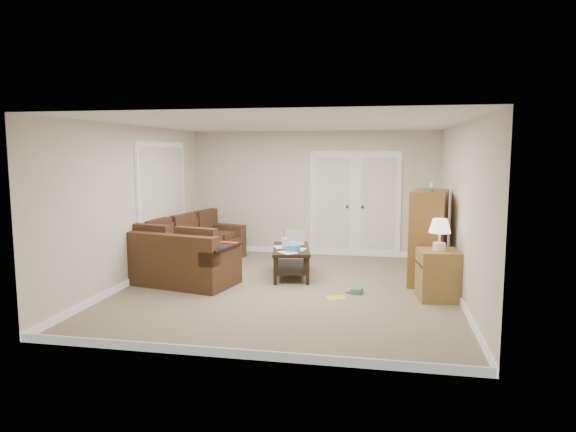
% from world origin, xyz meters
% --- Properties ---
extents(floor, '(5.50, 5.50, 0.00)m').
position_xyz_m(floor, '(0.00, 0.00, 0.00)').
color(floor, gray).
rests_on(floor, ground).
extents(ceiling, '(5.00, 5.50, 0.02)m').
position_xyz_m(ceiling, '(0.00, 0.00, 2.50)').
color(ceiling, silver).
rests_on(ceiling, wall_back).
extents(wall_left, '(0.02, 5.50, 2.50)m').
position_xyz_m(wall_left, '(-2.50, 0.00, 1.25)').
color(wall_left, beige).
rests_on(wall_left, floor).
extents(wall_right, '(0.02, 5.50, 2.50)m').
position_xyz_m(wall_right, '(2.50, 0.00, 1.25)').
color(wall_right, beige).
rests_on(wall_right, floor).
extents(wall_back, '(5.00, 0.02, 2.50)m').
position_xyz_m(wall_back, '(0.00, 2.75, 1.25)').
color(wall_back, beige).
rests_on(wall_back, floor).
extents(wall_front, '(5.00, 0.02, 2.50)m').
position_xyz_m(wall_front, '(0.00, -2.75, 1.25)').
color(wall_front, beige).
rests_on(wall_front, floor).
extents(baseboards, '(5.00, 5.50, 0.10)m').
position_xyz_m(baseboards, '(0.00, 0.00, 0.05)').
color(baseboards, silver).
rests_on(baseboards, floor).
extents(french_doors, '(1.80, 0.05, 2.13)m').
position_xyz_m(french_doors, '(0.85, 2.71, 1.04)').
color(french_doors, silver).
rests_on(french_doors, floor).
extents(window_left, '(0.05, 1.92, 1.42)m').
position_xyz_m(window_left, '(-2.46, 1.00, 1.55)').
color(window_left, silver).
rests_on(window_left, wall_left).
extents(sectional_sofa, '(1.98, 3.07, 0.85)m').
position_xyz_m(sectional_sofa, '(-1.89, 0.67, 0.33)').
color(sectional_sofa, '#4A2F1C').
rests_on(sectional_sofa, floor).
extents(coffee_table, '(0.81, 1.29, 0.82)m').
position_xyz_m(coffee_table, '(-0.09, 0.78, 0.27)').
color(coffee_table, black).
rests_on(coffee_table, floor).
extents(tv_armoire, '(0.67, 1.01, 1.60)m').
position_xyz_m(tv_armoire, '(2.12, 0.73, 0.75)').
color(tv_armoire, brown).
rests_on(tv_armoire, floor).
extents(side_cabinet, '(0.61, 0.61, 1.16)m').
position_xyz_m(side_cabinet, '(2.20, -0.18, 0.42)').
color(side_cabinet, olive).
rests_on(side_cabinet, floor).
extents(space_heater, '(0.12, 0.10, 0.27)m').
position_xyz_m(space_heater, '(2.15, 2.18, 0.13)').
color(space_heater, white).
rests_on(space_heater, floor).
extents(floor_magazine, '(0.32, 0.29, 0.01)m').
position_xyz_m(floor_magazine, '(0.77, -0.38, 0.00)').
color(floor_magazine, yellow).
rests_on(floor_magazine, floor).
extents(floor_greenbox, '(0.18, 0.22, 0.08)m').
position_xyz_m(floor_greenbox, '(1.05, -0.09, 0.04)').
color(floor_greenbox, '#3A814A').
rests_on(floor_greenbox, floor).
extents(floor_book, '(0.26, 0.29, 0.02)m').
position_xyz_m(floor_book, '(0.94, -0.00, 0.01)').
color(floor_book, brown).
rests_on(floor_book, floor).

